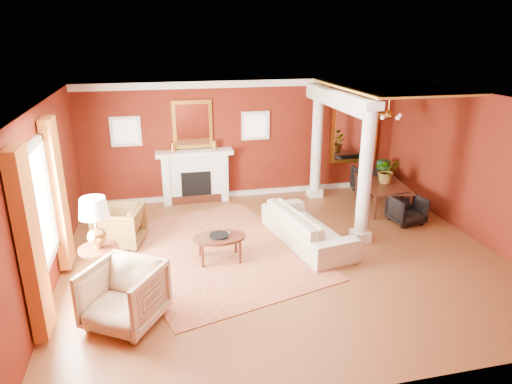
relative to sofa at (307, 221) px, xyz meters
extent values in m
plane|color=brown|center=(-0.61, -0.44, -0.46)|extent=(8.00, 8.00, 0.00)
cube|color=#5D160D|center=(-0.61, 3.06, 0.99)|extent=(8.00, 0.04, 2.90)
cube|color=#5D160D|center=(-0.61, -3.94, 0.99)|extent=(8.00, 0.04, 2.90)
cube|color=#5D160D|center=(-4.61, -0.44, 0.99)|extent=(0.04, 7.00, 2.90)
cube|color=#5D160D|center=(3.39, -0.44, 0.99)|extent=(0.04, 7.00, 2.90)
cube|color=white|center=(-0.61, -0.44, 2.44)|extent=(8.00, 7.00, 0.04)
cube|color=silver|center=(-1.91, 2.89, 0.14)|extent=(1.60, 0.34, 1.20)
cube|color=black|center=(-1.91, 2.71, -0.01)|extent=(0.72, 0.03, 0.70)
cube|color=black|center=(-1.91, 2.71, -0.36)|extent=(1.20, 0.05, 0.20)
cube|color=silver|center=(-1.91, 2.85, 0.78)|extent=(1.85, 0.42, 0.10)
cube|color=silver|center=(-2.61, 2.86, 0.14)|extent=(0.16, 0.40, 1.20)
cube|color=silver|center=(-1.21, 2.86, 0.14)|extent=(0.16, 0.40, 1.20)
cube|color=gold|center=(-1.91, 3.02, 1.44)|extent=(0.95, 0.06, 1.15)
cube|color=white|center=(-1.91, 2.98, 1.44)|extent=(0.78, 0.02, 0.98)
cube|color=silver|center=(-3.46, 3.03, 1.34)|extent=(0.70, 0.06, 0.70)
cube|color=white|center=(-3.46, 2.99, 1.34)|extent=(0.54, 0.02, 0.54)
cube|color=silver|center=(-0.36, 3.03, 1.34)|extent=(0.70, 0.06, 0.70)
cube|color=white|center=(-0.36, 2.99, 1.34)|extent=(0.54, 0.02, 0.54)
cube|color=white|center=(-4.60, -1.04, 1.09)|extent=(0.03, 1.30, 1.70)
cube|color=silver|center=(-4.56, -1.74, 1.09)|extent=(0.08, 0.10, 1.90)
cube|color=silver|center=(-4.56, -0.34, 1.09)|extent=(0.08, 0.10, 1.90)
cube|color=#A4551C|center=(-4.49, -2.04, 0.94)|extent=(0.18, 0.55, 2.60)
cube|color=#A4551C|center=(-4.49, -0.04, 0.94)|extent=(0.18, 0.55, 2.60)
cube|color=silver|center=(1.09, -0.14, -0.36)|extent=(0.34, 0.34, 0.20)
cylinder|color=silver|center=(1.09, -0.14, 0.99)|extent=(0.26, 0.26, 2.50)
cube|color=silver|center=(1.09, -0.14, 2.26)|extent=(0.36, 0.36, 0.16)
cube|color=silver|center=(1.09, 2.56, -0.36)|extent=(0.34, 0.34, 0.20)
cylinder|color=silver|center=(1.09, 2.56, 0.99)|extent=(0.26, 0.26, 2.50)
cube|color=silver|center=(1.09, 2.56, 2.26)|extent=(0.36, 0.36, 0.16)
cube|color=silver|center=(1.09, 1.46, 2.16)|extent=(0.30, 3.20, 0.32)
cube|color=gold|center=(2.24, 1.31, 2.41)|extent=(2.30, 3.40, 0.04)
cube|color=gold|center=(2.29, 3.02, 1.09)|extent=(1.30, 0.06, 1.70)
cube|color=white|center=(2.29, 2.98, 1.09)|extent=(1.10, 0.02, 1.50)
cylinder|color=#BD893B|center=(2.29, 1.36, 2.11)|extent=(0.02, 0.02, 0.65)
sphere|color=#BD893B|center=(2.29, 1.36, 1.79)|extent=(0.20, 0.20, 0.20)
sphere|color=beige|center=(2.57, 1.36, 1.76)|extent=(0.09, 0.09, 0.09)
sphere|color=beige|center=(2.38, 1.62, 1.76)|extent=(0.09, 0.09, 0.09)
sphere|color=beige|center=(2.06, 1.52, 1.76)|extent=(0.09, 0.09, 0.09)
sphere|color=beige|center=(2.06, 1.19, 1.76)|extent=(0.09, 0.09, 0.09)
sphere|color=beige|center=(2.38, 1.09, 1.76)|extent=(0.09, 0.09, 0.09)
cube|color=silver|center=(-0.61, 3.02, 2.36)|extent=(8.00, 0.08, 0.16)
cube|color=silver|center=(-0.61, 3.02, -0.40)|extent=(8.00, 0.08, 0.12)
cube|color=maroon|center=(-1.82, 0.00, -0.46)|extent=(4.11, 4.83, 0.02)
imported|color=beige|center=(0.00, 0.00, 0.00)|extent=(1.11, 2.46, 0.93)
imported|color=black|center=(-3.62, 0.70, -0.02)|extent=(1.00, 1.04, 0.88)
imported|color=tan|center=(-3.42, -1.96, 0.04)|extent=(1.31, 1.29, 1.00)
cylinder|color=black|center=(-1.81, -0.37, 0.00)|extent=(0.97, 0.97, 0.05)
cylinder|color=black|center=(-2.15, -0.58, -0.25)|extent=(0.05, 0.05, 0.43)
cylinder|color=black|center=(-1.47, -0.58, -0.25)|extent=(0.05, 0.05, 0.43)
cylinder|color=black|center=(-2.15, -0.15, -0.25)|extent=(0.05, 0.05, 0.43)
cylinder|color=black|center=(-1.47, -0.15, -0.25)|extent=(0.05, 0.05, 0.43)
imported|color=black|center=(-1.79, -0.33, 0.14)|extent=(0.17, 0.06, 0.23)
cylinder|color=black|center=(-3.83, -0.89, -0.44)|extent=(0.47, 0.47, 0.04)
cylinder|color=black|center=(-3.83, -0.89, -0.10)|extent=(0.10, 0.10, 0.72)
cylinder|color=black|center=(-3.83, -0.89, 0.26)|extent=(0.64, 0.64, 0.04)
sphere|color=#BD893B|center=(-3.83, -0.89, 0.47)|extent=(0.30, 0.30, 0.30)
cylinder|color=#BD893B|center=(-3.83, -0.89, 0.68)|extent=(0.03, 0.03, 0.32)
cone|color=beige|center=(-3.83, -0.89, 0.96)|extent=(0.47, 0.47, 0.32)
imported|color=black|center=(2.41, 1.46, 0.01)|extent=(0.87, 1.79, 0.96)
imported|color=black|center=(2.46, 0.46, -0.12)|extent=(0.73, 0.69, 0.68)
imported|color=black|center=(2.55, 2.45, -0.08)|extent=(0.75, 0.70, 0.77)
sphere|color=#123A1E|center=(2.89, 2.44, -0.29)|extent=(0.37, 0.37, 0.37)
cylinder|color=#123A1E|center=(2.89, 2.44, -0.03)|extent=(0.33, 0.33, 0.87)
imported|color=#26591E|center=(2.46, 1.46, 0.73)|extent=(0.72, 0.76, 0.48)
camera|label=1|loc=(-2.84, -7.85, 3.54)|focal=32.00mm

